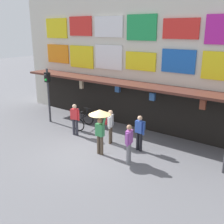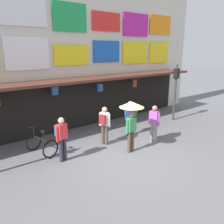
# 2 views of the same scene
# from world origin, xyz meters

# --- Properties ---
(ground_plane) EXTENTS (80.00, 80.00, 0.00)m
(ground_plane) POSITION_xyz_m (0.00, 0.00, 0.00)
(ground_plane) COLOR slate
(shopfront) EXTENTS (18.00, 2.60, 8.00)m
(shopfront) POSITION_xyz_m (-0.00, 4.57, 3.96)
(shopfront) COLOR beige
(shopfront) RESTS_ON ground
(traffic_light_far) EXTENTS (0.32, 0.35, 3.20)m
(traffic_light_far) POSITION_xyz_m (5.26, 1.70, 2.14)
(traffic_light_far) COLOR #38383D
(traffic_light_far) RESTS_ON ground
(bicycle_parked) EXTENTS (0.98, 1.30, 1.05)m
(bicycle_parked) POSITION_xyz_m (-2.50, 2.11, 0.39)
(bicycle_parked) COLOR black
(bicycle_parked) RESTS_ON ground
(pedestrian_in_blue) EXTENTS (0.30, 0.52, 1.68)m
(pedestrian_in_blue) POSITION_xyz_m (1.84, 0.17, 0.95)
(pedestrian_in_blue) COLOR gray
(pedestrian_in_blue) RESTS_ON ground
(pedestrian_in_green) EXTENTS (0.53, 0.39, 1.68)m
(pedestrian_in_green) POSITION_xyz_m (1.57, 1.47, 0.98)
(pedestrian_in_green) COLOR black
(pedestrian_in_green) RESTS_ON ground
(pedestrian_in_yellow) EXTENTS (0.51, 0.42, 1.68)m
(pedestrian_in_yellow) POSITION_xyz_m (-2.11, 1.08, 0.98)
(pedestrian_in_yellow) COLOR #2D2D38
(pedestrian_in_yellow) RESTS_ON ground
(pedestrian_in_white) EXTENTS (0.45, 0.49, 1.68)m
(pedestrian_in_white) POSITION_xyz_m (-0.01, 1.32, 0.98)
(pedestrian_in_white) COLOR brown
(pedestrian_in_white) RESTS_ON ground
(pedestrian_with_umbrella) EXTENTS (0.96, 0.96, 2.08)m
(pedestrian_with_umbrella) POSITION_xyz_m (0.38, 0.08, 1.64)
(pedestrian_with_umbrella) COLOR brown
(pedestrian_with_umbrella) RESTS_ON ground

